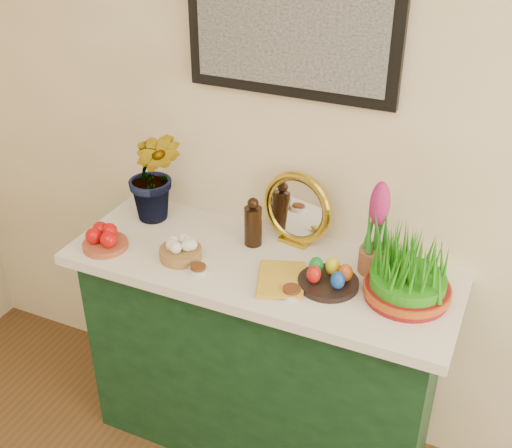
{
  "coord_description": "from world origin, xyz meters",
  "views": [
    {
      "loc": [
        0.35,
        0.27,
        2.16
      ],
      "look_at": [
        -0.42,
        1.95,
        1.07
      ],
      "focal_mm": 45.0,
      "sensor_mm": 36.0,
      "label": 1
    }
  ],
  "objects_px": {
    "sideboard": "(261,360)",
    "wheatgrass_sabzeh": "(409,272)",
    "hyacinth_green": "(153,160)",
    "mirror": "(297,209)",
    "book": "(258,278)"
  },
  "relations": [
    {
      "from": "sideboard",
      "to": "wheatgrass_sabzeh",
      "type": "distance_m",
      "value": 0.77
    },
    {
      "from": "wheatgrass_sabzeh",
      "to": "hyacinth_green",
      "type": "bearing_deg",
      "value": 173.85
    },
    {
      "from": "sideboard",
      "to": "mirror",
      "type": "distance_m",
      "value": 0.63
    },
    {
      "from": "wheatgrass_sabzeh",
      "to": "sideboard",
      "type": "bearing_deg",
      "value": 179.9
    },
    {
      "from": "hyacinth_green",
      "to": "mirror",
      "type": "distance_m",
      "value": 0.57
    },
    {
      "from": "mirror",
      "to": "book",
      "type": "xyz_separation_m",
      "value": [
        -0.02,
        -0.29,
        -0.12
      ]
    },
    {
      "from": "mirror",
      "to": "book",
      "type": "distance_m",
      "value": 0.32
    },
    {
      "from": "mirror",
      "to": "wheatgrass_sabzeh",
      "type": "distance_m",
      "value": 0.49
    },
    {
      "from": "sideboard",
      "to": "book",
      "type": "xyz_separation_m",
      "value": [
        0.04,
        -0.12,
        0.48
      ]
    },
    {
      "from": "mirror",
      "to": "hyacinth_green",
      "type": "bearing_deg",
      "value": -172.9
    },
    {
      "from": "book",
      "to": "mirror",
      "type": "bearing_deg",
      "value": 66.67
    },
    {
      "from": "hyacinth_green",
      "to": "book",
      "type": "xyz_separation_m",
      "value": [
        0.53,
        -0.22,
        -0.24
      ]
    },
    {
      "from": "sideboard",
      "to": "mirror",
      "type": "bearing_deg",
      "value": 71.03
    },
    {
      "from": "mirror",
      "to": "wheatgrass_sabzeh",
      "type": "xyz_separation_m",
      "value": [
        0.45,
        -0.18,
        -0.03
      ]
    },
    {
      "from": "sideboard",
      "to": "wheatgrass_sabzeh",
      "type": "height_order",
      "value": "wheatgrass_sabzeh"
    }
  ]
}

